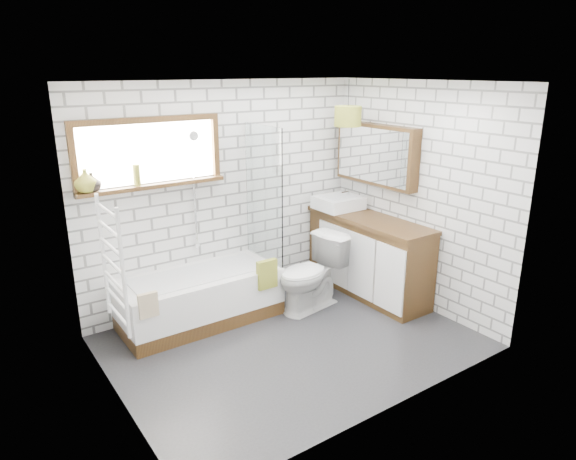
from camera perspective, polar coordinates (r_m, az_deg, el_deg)
floor at (r=5.25m, az=0.46°, el=-12.36°), size 3.40×2.60×0.01m
ceiling at (r=4.55m, az=0.54°, el=16.18°), size 3.40×2.60×0.01m
wall_back at (r=5.83m, az=-6.96°, el=3.89°), size 3.40×0.01×2.50m
wall_front at (r=3.82m, az=11.91°, el=-3.76°), size 3.40×0.01×2.50m
wall_left at (r=4.06m, az=-19.56°, el=-3.12°), size 0.01×2.60×2.50m
wall_right at (r=5.87m, az=14.23°, el=3.57°), size 0.01×2.60×2.50m
window at (r=5.34m, az=-15.08°, el=8.20°), size 1.52×0.16×0.68m
towel_radiator at (r=4.09m, az=-18.89°, el=-3.66°), size 0.06×0.52×1.00m
mirror_cabinet at (r=6.13m, az=9.75°, el=8.26°), size 0.16×1.20×0.70m
shower_riser at (r=5.60m, az=-10.40°, el=4.21°), size 0.02×0.02×1.30m
bathtub at (r=5.60m, az=-9.72°, el=-7.43°), size 1.68×0.74×0.54m
shower_screen at (r=5.63m, az=-2.71°, el=3.98°), size 0.02×0.72×1.50m
towel_green at (r=5.47m, az=-2.35°, el=-4.94°), size 0.23×0.06×0.31m
towel_beige at (r=4.96m, az=-15.27°, el=-8.06°), size 0.18×0.05×0.24m
vanity at (r=6.20m, az=8.88°, el=-2.81°), size 0.54×1.67×0.96m
basin at (r=6.35m, az=5.62°, el=3.05°), size 0.52×0.46×0.15m
tap at (r=6.44m, az=6.73°, el=3.63°), size 0.03×0.03×0.14m
toilet at (r=5.76m, az=2.57°, el=-4.88°), size 0.59×0.88×0.84m
vase_olive at (r=5.17m, az=-21.55°, el=4.91°), size 0.22×0.22×0.22m
vase_dark at (r=5.19m, az=-20.95°, el=4.78°), size 0.19×0.19×0.18m
bottle at (r=5.30m, az=-16.44°, el=5.64°), size 0.09×0.09×0.21m
pendant at (r=5.91m, az=6.67°, el=12.45°), size 0.30×0.30×0.22m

